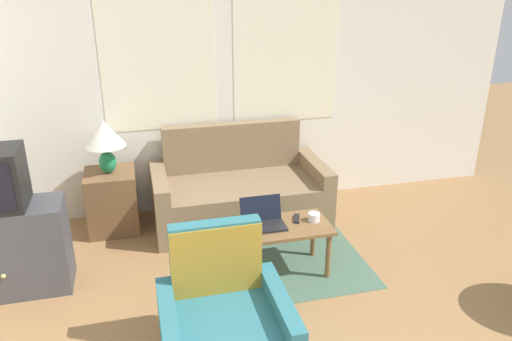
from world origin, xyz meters
The scene contains 11 objects.
wall_back centered at (0.00, 3.45, 1.31)m, with size 6.15×0.06×2.60m.
rug centered at (0.04, 2.45, 0.00)m, with size 1.65×1.88×0.01m.
couch centered at (-0.04, 3.00, 0.28)m, with size 1.71×0.85×0.94m.
armchair centered at (-0.57, 0.99, 0.27)m, with size 0.79×0.75×0.92m.
tv_dresser centered at (-2.06, 2.25, 0.37)m, with size 0.92×0.43×0.74m.
side_table centered at (-1.28, 3.11, 0.30)m, with size 0.47×0.47×0.60m.
table_lamp centered at (-1.28, 3.11, 0.95)m, with size 0.37×0.37×0.51m.
coffee_table centered at (0.04, 1.97, 0.38)m, with size 0.92×0.46×0.44m.
laptop centered at (-0.05, 2.01, 0.49)m, with size 0.35×0.26×0.22m.
cup_navy centered at (0.38, 1.98, 0.48)m, with size 0.10×0.10×0.07m.
tv_remote centered at (0.25, 2.03, 0.45)m, with size 0.09×0.16×0.02m.
Camera 1 is at (-1.00, -1.50, 2.40)m, focal length 35.00 mm.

